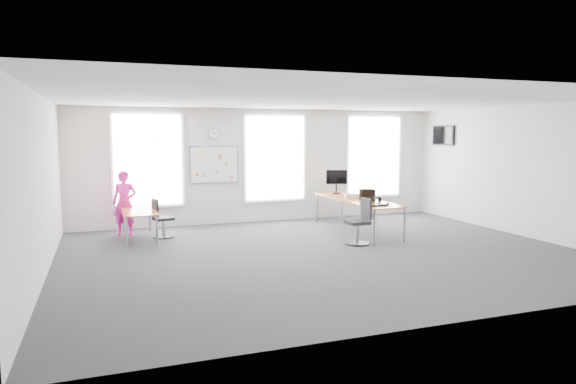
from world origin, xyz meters
name	(u,v)px	position (x,y,z in m)	size (l,w,h in m)	color
floor	(324,253)	(0.00, 0.00, 0.00)	(10.00, 10.00, 0.00)	#252529
ceiling	(326,99)	(0.00, 0.00, 3.00)	(10.00, 10.00, 0.00)	white
wall_back	(264,166)	(0.00, 4.00, 1.50)	(10.00, 10.00, 0.00)	silver
wall_front	(459,204)	(0.00, -4.00, 1.50)	(10.00, 10.00, 0.00)	silver
wall_left	(41,186)	(-5.00, 0.00, 1.50)	(10.00, 10.00, 0.00)	silver
wall_right	(526,171)	(5.00, 0.00, 1.50)	(10.00, 10.00, 0.00)	silver
window_left	(148,160)	(-3.00, 3.97, 1.70)	(1.60, 0.06, 2.20)	white
window_mid	(275,158)	(0.30, 3.97, 1.70)	(1.60, 0.06, 2.20)	white
window_right	(374,156)	(3.30, 3.97, 1.70)	(1.60, 0.06, 2.20)	white
desk_right	(356,201)	(1.68, 1.90, 0.73)	(0.86, 3.21, 0.78)	#D46739
desk_left	(139,212)	(-3.34, 2.69, 0.61)	(0.72, 1.81, 0.66)	#D46739
chair_right	(360,224)	(1.05, 0.52, 0.43)	(0.52, 0.52, 0.98)	black
chair_left	(161,220)	(-2.86, 2.66, 0.39)	(0.49, 0.48, 0.90)	black
person	(125,203)	(-3.61, 3.24, 0.75)	(0.55, 0.36, 1.50)	#DD1D94
whiteboard	(214,165)	(-1.35, 3.97, 1.55)	(1.20, 0.03, 0.90)	white
wall_clock	(214,134)	(-1.35, 3.97, 2.35)	(0.30, 0.30, 0.04)	gray
tv	(443,135)	(4.95, 3.00, 2.30)	(0.06, 0.90, 0.55)	black
keyboard	(377,206)	(1.53, 0.63, 0.79)	(0.42, 0.15, 0.02)	black
mouse	(388,204)	(1.85, 0.73, 0.80)	(0.08, 0.12, 0.05)	black
lens_cap	(378,203)	(1.77, 0.99, 0.78)	(0.06, 0.06, 0.01)	black
headphones	(377,200)	(1.87, 1.26, 0.83)	(0.19, 0.10, 0.11)	black
laptop_sleeve	(367,195)	(1.74, 1.47, 0.92)	(0.36, 0.24, 0.28)	black
paper_stack	(351,196)	(1.62, 2.04, 0.84)	(0.32, 0.24, 0.11)	#F3E8BD
monitor	(337,179)	(1.70, 3.07, 1.15)	(0.55, 0.23, 0.62)	black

